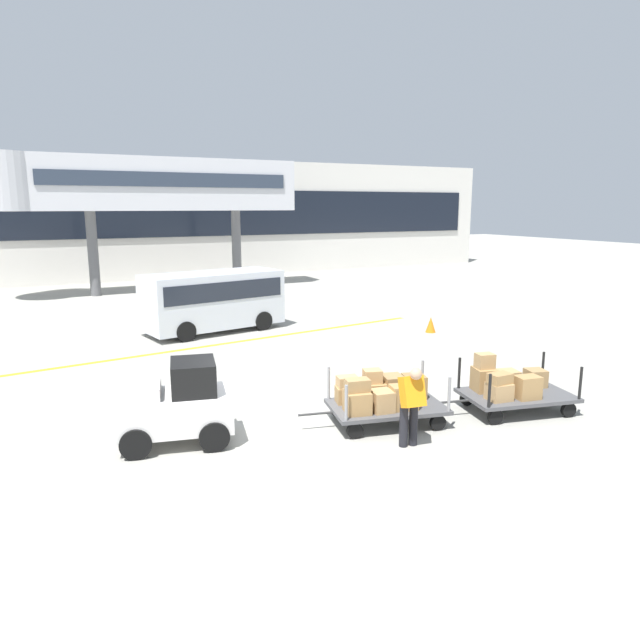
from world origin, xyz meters
TOP-DOWN VIEW (x-y plane):
  - ground_plane at (0.00, 0.00)m, footprint 120.00×120.00m
  - apron_lead_line at (-1.89, 6.90)m, footprint 21.44×3.19m
  - terminal_building at (0.00, 25.98)m, footprint 52.68×2.51m
  - jet_bridge at (0.51, 19.99)m, footprint 15.46×3.00m
  - baggage_tug at (-2.00, 0.03)m, footprint 2.29×1.61m
  - baggage_cart_lead at (1.99, -0.82)m, footprint 3.09×1.87m
  - baggage_cart_middle at (4.87, -1.44)m, footprint 3.09×1.87m
  - baggage_handler at (1.81, -2.07)m, footprint 0.45×0.47m
  - shuttle_van at (1.41, 9.33)m, footprint 5.07×2.77m
  - safety_cone_near at (8.20, 5.74)m, footprint 0.36×0.36m

SIDE VIEW (x-z plane):
  - ground_plane at x=0.00m, z-range 0.00..0.00m
  - apron_lead_line at x=-1.89m, z-range 0.00..0.01m
  - safety_cone_near at x=8.20m, z-range 0.00..0.55m
  - baggage_cart_middle at x=4.87m, z-range -0.08..1.17m
  - baggage_cart_lead at x=1.99m, z-range 0.02..1.12m
  - baggage_tug at x=-2.00m, z-range -0.04..1.54m
  - baggage_handler at x=1.81m, z-range 0.08..1.65m
  - shuttle_van at x=1.41m, z-range 0.19..2.28m
  - terminal_building at x=0.00m, z-range 0.01..7.19m
  - jet_bridge at x=0.51m, z-range 2.01..8.76m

